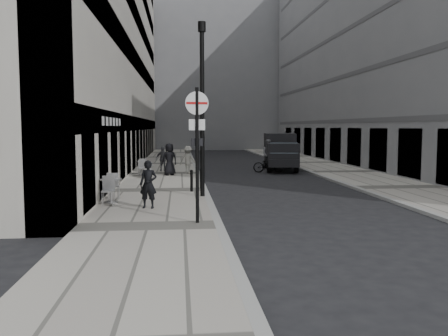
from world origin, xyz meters
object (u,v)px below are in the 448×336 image
Objects in this scene: sign_post at (197,137)px; cyclist at (269,160)px; walking_man at (148,184)px; lamppost at (202,100)px; panel_van at (280,150)px.

sign_post reaches higher than cyclist.
cyclist is (5.10, 15.92, -1.78)m from sign_post.
sign_post is at bearing -102.85° from cyclist.
sign_post reaches higher than walking_man.
walking_man is at bearing -111.68° from cyclist.
lamppost is at bearing -108.87° from cyclist.
walking_man is 14.88m from cyclist.
lamppost is 13.68m from panel_van.
panel_van is 1.91m from cyclist.
panel_van is at bearing 74.50° from walking_man.
lamppost is 3.26× the size of cyclist.
walking_man is 0.30× the size of panel_van.
cyclist is (-1.05, -1.49, -0.56)m from panel_van.
panel_van is (7.71, 14.80, 0.44)m from walking_man.
walking_man is 0.78× the size of cyclist.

